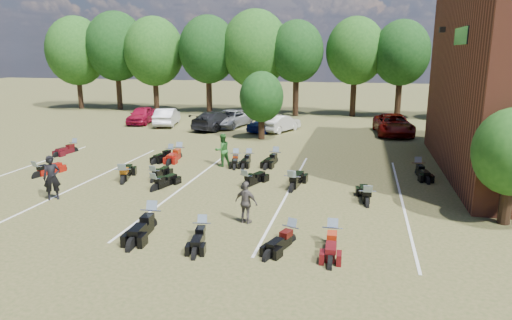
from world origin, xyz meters
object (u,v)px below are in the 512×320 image
(person_black, at_px, (52,178))
(motorcycle_14, at_px, (74,152))
(person_grey, at_px, (246,203))
(motorcycle_3, at_px, (152,228))
(motorcycle_7, at_px, (38,177))
(car_4, at_px, (268,123))
(person_green, at_px, (222,150))
(car_0, at_px, (142,115))

(person_black, bearing_deg, motorcycle_14, 85.28)
(person_grey, relative_size, motorcycle_3, 0.64)
(person_black, distance_m, motorcycle_7, 4.36)
(car_4, height_order, person_green, person_green)
(person_black, height_order, person_grey, person_black)
(person_black, distance_m, person_green, 9.15)
(person_green, xyz_separation_m, motorcycle_7, (-8.55, -4.46, -0.92))
(car_4, bearing_deg, person_black, -82.70)
(person_green, distance_m, motorcycle_7, 9.68)
(motorcycle_3, bearing_deg, person_black, 154.93)
(car_0, height_order, person_grey, person_grey)
(car_0, relative_size, car_4, 1.05)
(motorcycle_3, bearing_deg, car_4, 85.67)
(person_black, distance_m, motorcycle_3, 6.12)
(car_4, bearing_deg, person_green, -67.23)
(motorcycle_14, bearing_deg, motorcycle_7, -65.47)
(motorcycle_3, distance_m, motorcycle_7, 10.11)
(motorcycle_7, bearing_deg, motorcycle_14, -60.15)
(motorcycle_7, distance_m, motorcycle_14, 6.14)
(motorcycle_14, bearing_deg, person_green, -0.65)
(car_0, xyz_separation_m, person_green, (11.60, -13.29, 0.17))
(car_4, distance_m, person_grey, 20.28)
(person_black, relative_size, person_grey, 1.20)
(person_black, xyz_separation_m, motorcycle_7, (-3.11, 2.90, -0.97))
(person_black, height_order, motorcycle_7, person_black)
(car_4, bearing_deg, motorcycle_7, -94.59)
(person_black, xyz_separation_m, motorcycle_3, (5.66, -2.13, -0.97))
(car_4, xyz_separation_m, motorcycle_7, (-8.72, -16.25, -0.71))
(person_black, bearing_deg, car_0, 72.35)
(person_green, bearing_deg, car_0, -92.96)
(car_0, height_order, person_black, person_black)
(person_black, distance_m, motorcycle_14, 10.10)
(car_0, bearing_deg, motorcycle_7, -87.26)
(person_grey, distance_m, motorcycle_3, 3.58)
(person_black, relative_size, motorcycle_7, 0.88)
(person_green, height_order, motorcycle_3, person_green)
(person_green, bearing_deg, person_grey, 68.82)
(motorcycle_3, xyz_separation_m, motorcycle_14, (-10.62, 10.88, 0.00))
(motorcycle_14, bearing_deg, car_0, 102.76)
(car_0, distance_m, car_4, 11.87)
(motorcycle_3, relative_size, motorcycle_7, 1.14)
(person_grey, xyz_separation_m, motorcycle_7, (-12.02, 3.76, -0.81))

